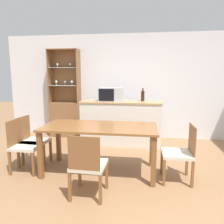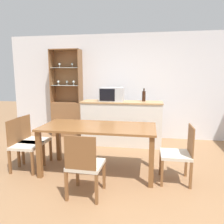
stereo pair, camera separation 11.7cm
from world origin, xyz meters
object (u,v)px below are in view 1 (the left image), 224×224
object	(u,v)px
display_cabinet	(66,112)
dining_chair_side_left_near	(24,145)
dining_table	(100,132)
dining_chair_side_right_near	(180,153)
dining_chair_head_near	(88,165)
wine_bottle	(143,96)
dining_chair_side_left_far	(32,141)
microwave	(111,94)

from	to	relation	value
display_cabinet	dining_chair_side_left_near	world-z (taller)	display_cabinet
dining_table	dining_chair_side_right_near	xyz separation A→B (m)	(1.23, -0.13, -0.23)
dining_chair_head_near	dining_table	bearing A→B (deg)	91.58
display_cabinet	wine_bottle	world-z (taller)	display_cabinet
dining_chair_head_near	wine_bottle	bearing A→B (deg)	76.02
dining_chair_side_left_far	dining_chair_side_right_near	distance (m)	2.47
dining_chair_side_right_near	wine_bottle	xyz separation A→B (m)	(-0.57, 1.73, 0.67)
display_cabinet	dining_chair_side_right_near	world-z (taller)	display_cabinet
dining_chair_side_right_near	wine_bottle	bearing A→B (deg)	17.57
dining_chair_head_near	dining_chair_side_right_near	size ratio (longest dim) A/B	1.00
dining_chair_side_right_near	dining_chair_side_left_far	bearing A→B (deg)	83.51
display_cabinet	microwave	world-z (taller)	display_cabinet
microwave	wine_bottle	distance (m)	0.71
microwave	dining_chair_side_left_near	bearing A→B (deg)	-125.55
display_cabinet	microwave	size ratio (longest dim) A/B	4.19
dining_chair_side_left_far	wine_bottle	bearing A→B (deg)	131.68
display_cabinet	dining_chair_side_left_far	world-z (taller)	display_cabinet
display_cabinet	microwave	xyz separation A→B (m)	(1.25, -0.47, 0.51)
dining_table	dining_chair_side_left_near	distance (m)	1.25
dining_chair_side_left_far	dining_chair_head_near	bearing A→B (deg)	58.02
dining_chair_side_right_near	display_cabinet	bearing A→B (deg)	49.30
dining_chair_side_left_near	microwave	xyz separation A→B (m)	(1.18, 1.65, 0.70)
dining_chair_side_left_far	dining_chair_head_near	world-z (taller)	same
dining_chair_side_left_far	dining_chair_side_left_near	world-z (taller)	same
display_cabinet	wine_bottle	bearing A→B (deg)	-11.29
display_cabinet	dining_table	xyz separation A→B (m)	(1.29, -2.00, 0.04)
display_cabinet	dining_table	world-z (taller)	display_cabinet
dining_table	dining_chair_side_right_near	distance (m)	1.25
dining_chair_head_near	wine_bottle	size ratio (longest dim) A/B	2.99
display_cabinet	dining_chair_side_right_near	distance (m)	3.30
dining_chair_side_left_near	dining_chair_side_left_far	bearing A→B (deg)	178.87
display_cabinet	wine_bottle	size ratio (longest dim) A/B	7.68
wine_bottle	dining_chair_side_right_near	bearing A→B (deg)	-71.84
display_cabinet	dining_chair_side_left_far	bearing A→B (deg)	-87.99
dining_chair_side_left_far	display_cabinet	bearing A→B (deg)	-174.42
wine_bottle	dining_chair_side_left_near	bearing A→B (deg)	-137.40
dining_chair_side_right_near	dining_chair_head_near	bearing A→B (deg)	116.28
display_cabinet	dining_chair_side_right_near	xyz separation A→B (m)	(2.52, -2.12, -0.20)
microwave	dining_table	bearing A→B (deg)	-88.23
dining_chair_side_left_near	wine_bottle	distance (m)	2.65
display_cabinet	dining_table	bearing A→B (deg)	-57.09
dining_chair_side_left_far	microwave	xyz separation A→B (m)	(1.18, 1.40, 0.70)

